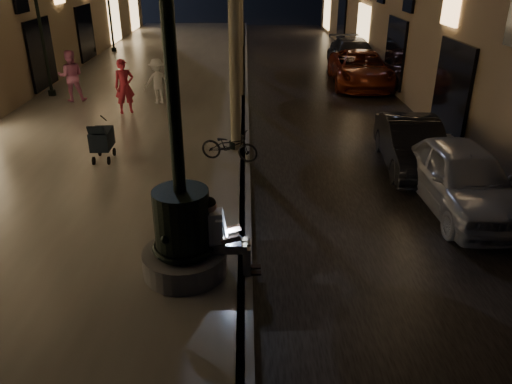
{
  "coord_description": "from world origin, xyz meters",
  "views": [
    {
      "loc": [
        0.04,
        -5.05,
        4.98
      ],
      "look_at": [
        0.21,
        3.0,
        1.2
      ],
      "focal_mm": 35.0,
      "sensor_mm": 36.0,
      "label": 1
    }
  ],
  "objects_px": {
    "lamp_curb_a": "(232,35)",
    "car_front": "(462,178)",
    "lamp_curb_b": "(237,7)",
    "pedestrian_red": "(124,86)",
    "pedestrian_pink": "(71,76)",
    "seated_man_laptop": "(221,234)",
    "pedestrian_white": "(158,81)",
    "stroller": "(102,139)",
    "bicycle": "(229,146)",
    "car_rear": "(353,55)",
    "car_second": "(412,144)",
    "lamp_left_b": "(38,12)",
    "car_third": "(361,69)",
    "fountain_lamppost": "(182,218)"
  },
  "relations": [
    {
      "from": "lamp_curb_a",
      "to": "car_front",
      "type": "distance_m",
      "value": 6.48
    },
    {
      "from": "lamp_curb_b",
      "to": "pedestrian_red",
      "type": "bearing_deg",
      "value": -130.24
    },
    {
      "from": "lamp_curb_b",
      "to": "pedestrian_pink",
      "type": "bearing_deg",
      "value": -155.03
    },
    {
      "from": "seated_man_laptop",
      "to": "pedestrian_white",
      "type": "height_order",
      "value": "pedestrian_white"
    },
    {
      "from": "seated_man_laptop",
      "to": "stroller",
      "type": "height_order",
      "value": "seated_man_laptop"
    },
    {
      "from": "pedestrian_pink",
      "to": "bicycle",
      "type": "height_order",
      "value": "pedestrian_pink"
    },
    {
      "from": "lamp_curb_b",
      "to": "car_rear",
      "type": "relative_size",
      "value": 0.95
    },
    {
      "from": "lamp_curb_b",
      "to": "pedestrian_red",
      "type": "distance_m",
      "value": 6.15
    },
    {
      "from": "car_second",
      "to": "car_rear",
      "type": "xyz_separation_m",
      "value": [
        0.9,
        12.33,
        0.1
      ]
    },
    {
      "from": "lamp_left_b",
      "to": "pedestrian_red",
      "type": "xyz_separation_m",
      "value": [
        3.38,
        -2.4,
        -2.14
      ]
    },
    {
      "from": "pedestrian_red",
      "to": "pedestrian_white",
      "type": "bearing_deg",
      "value": 29.62
    },
    {
      "from": "seated_man_laptop",
      "to": "pedestrian_red",
      "type": "bearing_deg",
      "value": 110.74
    },
    {
      "from": "car_second",
      "to": "car_third",
      "type": "bearing_deg",
      "value": 90.73
    },
    {
      "from": "fountain_lamppost",
      "to": "pedestrian_pink",
      "type": "relative_size",
      "value": 2.85
    },
    {
      "from": "seated_man_laptop",
      "to": "pedestrian_pink",
      "type": "relative_size",
      "value": 0.76
    },
    {
      "from": "car_front",
      "to": "pedestrian_white",
      "type": "xyz_separation_m",
      "value": [
        -7.78,
        8.13,
        0.28
      ]
    },
    {
      "from": "fountain_lamppost",
      "to": "seated_man_laptop",
      "type": "relative_size",
      "value": 3.76
    },
    {
      "from": "car_third",
      "to": "car_rear",
      "type": "relative_size",
      "value": 1.02
    },
    {
      "from": "car_front",
      "to": "lamp_curb_a",
      "type": "bearing_deg",
      "value": 144.48
    },
    {
      "from": "fountain_lamppost",
      "to": "car_front",
      "type": "xyz_separation_m",
      "value": [
        5.66,
        2.68,
        -0.5
      ]
    },
    {
      "from": "car_front",
      "to": "pedestrian_pink",
      "type": "xyz_separation_m",
      "value": [
        -10.96,
        8.53,
        0.4
      ]
    },
    {
      "from": "car_third",
      "to": "pedestrian_white",
      "type": "relative_size",
      "value": 3.25
    },
    {
      "from": "car_second",
      "to": "bicycle",
      "type": "xyz_separation_m",
      "value": [
        -4.7,
        0.09,
        -0.04
      ]
    },
    {
      "from": "pedestrian_white",
      "to": "lamp_left_b",
      "type": "bearing_deg",
      "value": -37.97
    },
    {
      "from": "car_third",
      "to": "car_rear",
      "type": "bearing_deg",
      "value": 88.39
    },
    {
      "from": "lamp_curb_a",
      "to": "lamp_curb_b",
      "type": "xyz_separation_m",
      "value": [
        0.0,
        8.0,
        0.0
      ]
    },
    {
      "from": "car_front",
      "to": "car_second",
      "type": "distance_m",
      "value": 2.35
    },
    {
      "from": "lamp_curb_a",
      "to": "stroller",
      "type": "xyz_separation_m",
      "value": [
        -3.37,
        -0.85,
        -2.46
      ]
    },
    {
      "from": "car_front",
      "to": "stroller",
      "type": "bearing_deg",
      "value": 161.74
    },
    {
      "from": "car_third",
      "to": "pedestrian_red",
      "type": "relative_size",
      "value": 2.87
    },
    {
      "from": "car_rear",
      "to": "pedestrian_white",
      "type": "bearing_deg",
      "value": -140.65
    },
    {
      "from": "lamp_curb_b",
      "to": "car_third",
      "type": "distance_m",
      "value": 5.81
    },
    {
      "from": "stroller",
      "to": "bicycle",
      "type": "distance_m",
      "value": 3.27
    },
    {
      "from": "bicycle",
      "to": "lamp_curb_a",
      "type": "bearing_deg",
      "value": 10.15
    },
    {
      "from": "lamp_left_b",
      "to": "pedestrian_white",
      "type": "relative_size",
      "value": 3.03
    },
    {
      "from": "stroller",
      "to": "car_front",
      "type": "xyz_separation_m",
      "value": [
        8.33,
        -2.48,
        -0.06
      ]
    },
    {
      "from": "lamp_curb_a",
      "to": "pedestrian_pink",
      "type": "xyz_separation_m",
      "value": [
        -6.0,
        5.21,
        -2.12
      ]
    },
    {
      "from": "car_rear",
      "to": "pedestrian_pink",
      "type": "height_order",
      "value": "pedestrian_pink"
    },
    {
      "from": "car_front",
      "to": "car_rear",
      "type": "bearing_deg",
      "value": 86.2
    },
    {
      "from": "pedestrian_pink",
      "to": "pedestrian_white",
      "type": "bearing_deg",
      "value": 159.93
    },
    {
      "from": "lamp_curb_a",
      "to": "lamp_left_b",
      "type": "distance_m",
      "value": 9.3
    },
    {
      "from": "pedestrian_white",
      "to": "pedestrian_red",
      "type": "bearing_deg",
      "value": 30.77
    },
    {
      "from": "car_second",
      "to": "car_third",
      "type": "height_order",
      "value": "car_third"
    },
    {
      "from": "lamp_curb_a",
      "to": "pedestrian_red",
      "type": "xyz_separation_m",
      "value": [
        -3.72,
        3.6,
        -2.14
      ]
    },
    {
      "from": "lamp_curb_a",
      "to": "lamp_left_b",
      "type": "height_order",
      "value": "same"
    },
    {
      "from": "car_second",
      "to": "pedestrian_pink",
      "type": "relative_size",
      "value": 2.12
    },
    {
      "from": "fountain_lamppost",
      "to": "car_third",
      "type": "bearing_deg",
      "value": 67.41
    },
    {
      "from": "fountain_lamppost",
      "to": "car_front",
      "type": "distance_m",
      "value": 6.28
    },
    {
      "from": "fountain_lamppost",
      "to": "bicycle",
      "type": "bearing_deg",
      "value": 83.28
    },
    {
      "from": "pedestrian_white",
      "to": "car_front",
      "type": "bearing_deg",
      "value": 111.37
    }
  ]
}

